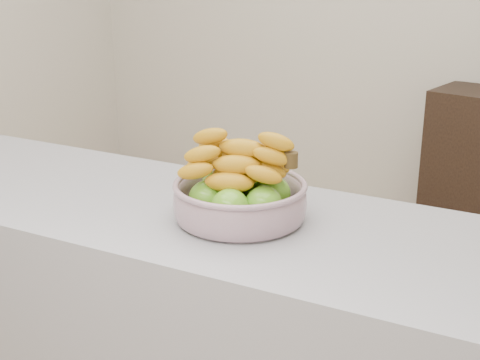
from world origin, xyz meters
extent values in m
cube|color=gray|center=(0.00, -0.45, 0.45)|extent=(2.00, 0.60, 0.90)
cube|color=black|center=(0.53, 1.78, 0.42)|extent=(0.53, 0.46, 0.84)
cylinder|color=#A3B5C4|center=(0.28, -0.45, 0.91)|extent=(0.28, 0.28, 0.01)
torus|color=#A3B5C4|center=(0.28, -0.45, 0.99)|extent=(0.32, 0.32, 0.01)
sphere|color=#418E18|center=(0.30, -0.53, 0.96)|extent=(0.09, 0.09, 0.09)
sphere|color=#418E18|center=(0.36, -0.47, 0.96)|extent=(0.09, 0.09, 0.09)
sphere|color=#418E18|center=(0.34, -0.39, 0.96)|extent=(0.09, 0.09, 0.09)
sphere|color=#418E18|center=(0.27, -0.37, 0.96)|extent=(0.09, 0.09, 0.09)
sphere|color=#418E18|center=(0.21, -0.42, 0.96)|extent=(0.09, 0.09, 0.09)
sphere|color=#418E18|center=(0.22, -0.50, 0.96)|extent=(0.09, 0.09, 0.09)
ellipsoid|color=orange|center=(0.28, -0.50, 1.01)|extent=(0.21, 0.11, 0.05)
ellipsoid|color=orange|center=(0.27, -0.45, 1.01)|extent=(0.21, 0.08, 0.05)
ellipsoid|color=orange|center=(0.26, -0.40, 1.01)|extent=(0.21, 0.06, 0.05)
ellipsoid|color=orange|center=(0.29, -0.47, 1.05)|extent=(0.21, 0.12, 0.05)
ellipsoid|color=orange|center=(0.28, -0.42, 1.05)|extent=(0.20, 0.05, 0.05)
ellipsoid|color=orange|center=(0.29, -0.45, 1.08)|extent=(0.21, 0.08, 0.05)
cylinder|color=#3D2C13|center=(0.40, -0.42, 1.06)|extent=(0.03, 0.03, 0.04)
camera|label=1|loc=(0.98, -1.78, 1.52)|focal=50.00mm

